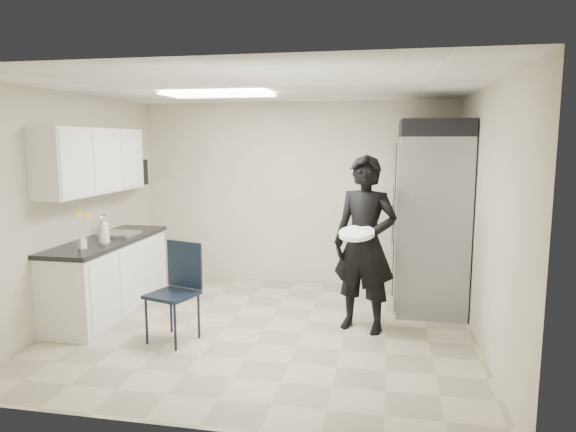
% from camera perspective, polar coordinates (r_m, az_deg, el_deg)
% --- Properties ---
extents(floor, '(4.50, 4.50, 0.00)m').
position_cam_1_polar(floor, '(5.78, -2.73, -12.50)').
color(floor, tan).
rests_on(floor, ground).
extents(ceiling, '(4.50, 4.50, 0.00)m').
position_cam_1_polar(ceiling, '(5.42, -2.93, 14.11)').
color(ceiling, silver).
rests_on(ceiling, back_wall).
extents(back_wall, '(4.50, 0.00, 4.50)m').
position_cam_1_polar(back_wall, '(7.39, 0.85, 2.50)').
color(back_wall, beige).
rests_on(back_wall, floor).
extents(left_wall, '(0.00, 4.00, 4.00)m').
position_cam_1_polar(left_wall, '(6.37, -22.91, 0.88)').
color(left_wall, beige).
rests_on(left_wall, floor).
extents(right_wall, '(0.00, 4.00, 4.00)m').
position_cam_1_polar(right_wall, '(5.38, 21.13, -0.28)').
color(right_wall, beige).
rests_on(right_wall, floor).
extents(ceiling_panel, '(1.20, 0.60, 0.02)m').
position_cam_1_polar(ceiling_panel, '(5.97, -7.74, 13.23)').
color(ceiling_panel, white).
rests_on(ceiling_panel, ceiling).
extents(lower_counter, '(0.60, 1.90, 0.86)m').
position_cam_1_polar(lower_counter, '(6.54, -19.30, -6.52)').
color(lower_counter, silver).
rests_on(lower_counter, floor).
extents(countertop, '(0.64, 1.95, 0.05)m').
position_cam_1_polar(countertop, '(6.44, -19.49, -2.60)').
color(countertop, black).
rests_on(countertop, lower_counter).
extents(sink, '(0.42, 0.40, 0.14)m').
position_cam_1_polar(sink, '(6.64, -18.25, -2.34)').
color(sink, gray).
rests_on(sink, countertop).
extents(faucet, '(0.02, 0.02, 0.24)m').
position_cam_1_polar(faucet, '(6.72, -19.80, -1.01)').
color(faucet, silver).
rests_on(faucet, countertop).
extents(upper_cabinets, '(0.35, 1.80, 0.75)m').
position_cam_1_polar(upper_cabinets, '(6.40, -20.87, 5.75)').
color(upper_cabinets, silver).
rests_on(upper_cabinets, left_wall).
extents(towel_dispenser, '(0.22, 0.30, 0.35)m').
position_cam_1_polar(towel_dispenser, '(7.44, -16.57, 4.66)').
color(towel_dispenser, black).
rests_on(towel_dispenser, left_wall).
extents(notice_sticker_left, '(0.00, 0.12, 0.07)m').
position_cam_1_polar(notice_sticker_left, '(6.46, -22.34, 0.29)').
color(notice_sticker_left, yellow).
rests_on(notice_sticker_left, left_wall).
extents(notice_sticker_right, '(0.00, 0.12, 0.07)m').
position_cam_1_polar(notice_sticker_right, '(6.63, -21.38, 0.19)').
color(notice_sticker_right, yellow).
rests_on(notice_sticker_right, left_wall).
extents(commercial_fridge, '(0.80, 1.35, 2.10)m').
position_cam_1_polar(commercial_fridge, '(6.62, 15.51, -0.68)').
color(commercial_fridge, gray).
rests_on(commercial_fridge, floor).
extents(fridge_compressor, '(0.80, 1.35, 0.20)m').
position_cam_1_polar(fridge_compressor, '(6.54, 15.90, 9.31)').
color(fridge_compressor, black).
rests_on(fridge_compressor, commercial_fridge).
extents(folding_chair, '(0.55, 0.55, 0.99)m').
position_cam_1_polar(folding_chair, '(5.44, -12.75, -8.54)').
color(folding_chair, black).
rests_on(folding_chair, floor).
extents(man_tuxedo, '(0.81, 0.66, 1.91)m').
position_cam_1_polar(man_tuxedo, '(5.58, 8.52, -3.12)').
color(man_tuxedo, black).
rests_on(man_tuxedo, floor).
extents(bucket_lid, '(0.46, 0.46, 0.05)m').
position_cam_1_polar(bucket_lid, '(5.32, 7.64, -1.92)').
color(bucket_lid, white).
rests_on(bucket_lid, man_tuxedo).
extents(soap_bottle_a, '(0.16, 0.16, 0.31)m').
position_cam_1_polar(soap_bottle_a, '(6.08, -19.80, -1.51)').
color(soap_bottle_a, white).
rests_on(soap_bottle_a, countertop).
extents(soap_bottle_b, '(0.10, 0.10, 0.16)m').
position_cam_1_polar(soap_bottle_b, '(5.92, -21.93, -2.60)').
color(soap_bottle_b, '#A5A8B1').
rests_on(soap_bottle_b, countertop).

